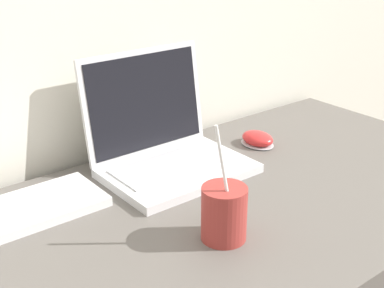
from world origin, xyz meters
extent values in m
cube|color=silver|center=(-0.01, 0.50, 0.75)|extent=(0.32, 0.23, 0.02)
cube|color=#B7B7BC|center=(-0.01, 0.52, 0.77)|extent=(0.29, 0.12, 0.00)
cube|color=silver|center=(-0.01, 0.64, 0.89)|extent=(0.32, 0.05, 0.25)
cube|color=black|center=(-0.01, 0.63, 0.89)|extent=(0.30, 0.04, 0.22)
cylinder|color=#9E332D|center=(-0.10, 0.24, 0.80)|extent=(0.08, 0.08, 0.10)
cylinder|color=black|center=(-0.10, 0.24, 0.84)|extent=(0.07, 0.07, 0.01)
cylinder|color=white|center=(-0.11, 0.23, 0.87)|extent=(0.03, 0.03, 0.19)
ellipsoid|color=#B2B2B7|center=(0.26, 0.52, 0.75)|extent=(0.07, 0.10, 0.01)
ellipsoid|color=red|center=(0.26, 0.52, 0.76)|extent=(0.07, 0.09, 0.03)
camera|label=1|loc=(-0.67, -0.38, 1.29)|focal=50.00mm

